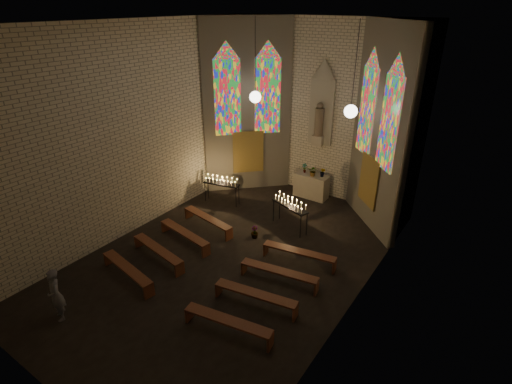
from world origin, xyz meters
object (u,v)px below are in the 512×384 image
aisle_flower_pot (255,232)px  votive_stand_left (221,182)px  altar (311,186)px  votive_stand_right (290,204)px  visitor (56,295)px

aisle_flower_pot → votive_stand_left: 3.07m
altar → aisle_flower_pot: size_ratio=3.04×
votive_stand_left → votive_stand_right: size_ratio=0.95×
votive_stand_left → visitor: (0.67, -7.51, -0.19)m
altar → votive_stand_right: 2.83m
votive_stand_left → visitor: 7.54m
votive_stand_right → visitor: 7.77m
altar → aisle_flower_pot: (-0.11, -3.99, -0.27)m
visitor → votive_stand_left: bearing=117.5°
altar → aisle_flower_pot: 4.01m
votive_stand_left → votive_stand_right: votive_stand_right is taller
votive_stand_right → altar: bearing=119.8°
votive_stand_left → votive_stand_right: (3.28, -0.19, 0.05)m
votive_stand_right → visitor: visitor is taller
votive_stand_right → aisle_flower_pot: bearing=-99.4°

